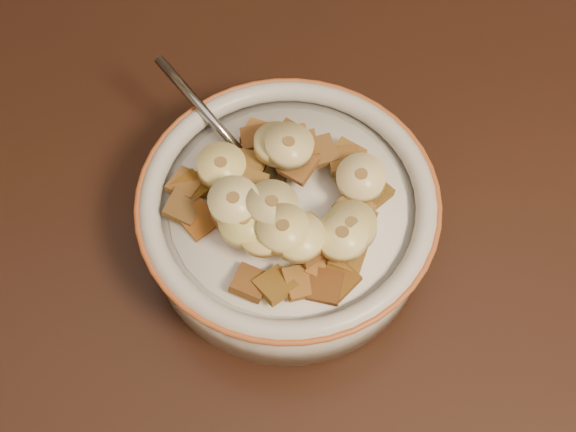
{
  "coord_description": "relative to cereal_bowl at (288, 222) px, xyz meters",
  "views": [
    {
      "loc": [
        -0.07,
        -0.06,
        1.2
      ],
      "look_at": [
        -0.05,
        0.17,
        0.78
      ],
      "focal_mm": 45.0,
      "sensor_mm": 36.0,
      "label": 1
    }
  ],
  "objects": [
    {
      "name": "cereal_bowl",
      "position": [
        0.0,
        0.0,
        0.0
      ],
      "size": [
        0.19,
        0.19,
        0.04
      ],
      "primitive_type": "cylinder",
      "color": "#B4AFA1",
      "rests_on": "table"
    },
    {
      "name": "milk",
      "position": [
        -0.0,
        0.0,
        0.02
      ],
      "size": [
        0.15,
        0.15,
        0.0
      ],
      "primitive_type": "cylinder",
      "color": "white",
      "rests_on": "cereal_bowl"
    },
    {
      "name": "spoon",
      "position": [
        -0.02,
        0.02,
        0.03
      ],
      "size": [
        0.05,
        0.06,
        0.01
      ],
      "primitive_type": "ellipsoid",
      "rotation": [
        0.0,
        0.0,
        3.77
      ],
      "color": "#9499A1",
      "rests_on": "cereal_bowl"
    },
    {
      "name": "cereal_square_0",
      "position": [
        0.04,
        0.02,
        0.04
      ],
      "size": [
        0.02,
        0.02,
        0.01
      ],
      "primitive_type": "cube",
      "rotation": [
        -0.09,
        0.12,
        1.56
      ],
      "color": "brown",
      "rests_on": "milk"
    },
    {
      "name": "cereal_square_1",
      "position": [
        -0.02,
        0.02,
        0.04
      ],
      "size": [
        0.03,
        0.03,
        0.01
      ],
      "primitive_type": "cube",
      "rotation": [
        0.1,
        0.17,
        2.75
      ],
      "color": "brown",
      "rests_on": "milk"
    },
    {
      "name": "cereal_square_2",
      "position": [
        -0.06,
        0.01,
        0.03
      ],
      "size": [
        0.03,
        0.03,
        0.01
      ],
      "primitive_type": "cube",
      "rotation": [
        -0.02,
        -0.0,
        2.22
      ],
      "color": "brown",
      "rests_on": "milk"
    },
    {
      "name": "cereal_square_3",
      "position": [
        0.01,
        0.02,
        0.04
      ],
      "size": [
        0.03,
        0.03,
        0.01
      ],
      "primitive_type": "cube",
      "rotation": [
        -0.19,
        0.03,
        2.45
      ],
      "color": "brown",
      "rests_on": "milk"
    },
    {
      "name": "cereal_square_4",
      "position": [
        0.06,
        0.0,
        0.03
      ],
      "size": [
        0.03,
        0.03,
        0.01
      ],
      "primitive_type": "cube",
      "rotation": [
        -0.02,
        0.14,
        0.67
      ],
      "color": "brown",
      "rests_on": "milk"
    },
    {
      "name": "cereal_square_5",
      "position": [
        0.01,
        -0.04,
        0.04
      ],
      "size": [
        0.03,
        0.03,
        0.01
      ],
      "primitive_type": "cube",
      "rotation": [
        -0.18,
        -0.05,
        0.53
      ],
      "color": "#944F22",
      "rests_on": "milk"
    },
    {
      "name": "cereal_square_6",
      "position": [
        -0.02,
        -0.02,
        0.04
      ],
      "size": [
        0.02,
        0.02,
        0.01
      ],
      "primitive_type": "cube",
      "rotation": [
        -0.02,
        -0.18,
        1.69
      ],
      "color": "brown",
      "rests_on": "milk"
    },
    {
      "name": "cereal_square_7",
      "position": [
        0.02,
        0.03,
        0.04
      ],
      "size": [
        0.02,
        0.03,
        0.01
      ],
      "primitive_type": "cube",
      "rotation": [
        0.15,
        0.07,
        0.27
      ],
      "color": "brown",
      "rests_on": "milk"
    },
    {
      "name": "cereal_square_8",
      "position": [
        0.04,
        -0.03,
        0.03
      ],
      "size": [
        0.03,
        0.03,
        0.01
      ],
      "primitive_type": "cube",
      "rotation": [
        -0.11,
        0.01,
        0.69
      ],
      "color": "#904F18",
      "rests_on": "milk"
    },
    {
      "name": "cereal_square_9",
      "position": [
        0.04,
        -0.01,
        0.03
      ],
      "size": [
        0.03,
        0.03,
        0.01
      ],
      "primitive_type": "cube",
      "rotation": [
        0.13,
        -0.04,
        0.7
      ],
      "color": "olive",
      "rests_on": "milk"
    },
    {
      "name": "cereal_square_10",
      "position": [
        -0.01,
        0.05,
        0.03
      ],
      "size": [
        0.03,
        0.03,
        0.01
      ],
      "primitive_type": "cube",
      "rotation": [
        0.14,
        0.03,
        2.71
      ],
      "color": "brown",
      "rests_on": "milk"
    },
    {
      "name": "cereal_square_11",
      "position": [
        -0.07,
        -0.0,
        0.03
      ],
      "size": [
        0.03,
        0.03,
        0.01
      ],
      "primitive_type": "cube",
      "rotation": [
        0.24,
        0.02,
        1.11
      ],
      "color": "brown",
      "rests_on": "milk"
    },
    {
      "name": "cereal_square_12",
      "position": [
        0.03,
        -0.06,
        0.03
      ],
      "size": [
        0.03,
        0.03,
        0.01
      ],
      "primitive_type": "cube",
      "rotation": [
        -0.21,
        -0.02,
        2.25
      ],
      "color": "brown",
      "rests_on": "milk"
    },
    {
      "name": "cereal_square_13",
      "position": [
        0.04,
        -0.02,
        0.04
      ],
      "size": [
        0.03,
        0.03,
        0.01
      ],
      "primitive_type": "cube",
      "rotation": [
        0.19,
        -0.03,
        2.5
      ],
      "color": "olive",
      "rests_on": "milk"
    },
    {
      "name": "cereal_square_14",
      "position": [
        0.02,
        -0.05,
        0.03
      ],
      "size": [
        0.03,
        0.03,
        0.01
      ],
      "primitive_type": "cube",
      "rotation": [
        -0.08,
        -0.11,
        2.66
      ],
      "color": "#9D6533",
      "rests_on": "milk"
    },
    {
      "name": "cereal_square_15",
      "position": [
        0.02,
        -0.06,
        0.03
      ],
      "size": [
        0.03,
        0.03,
        0.01
      ],
      "primitive_type": "cube",
      "rotation": [
        -0.14,
        -0.13,
        1.22
      ],
      "color": "brown",
      "rests_on": "milk"
    },
    {
      "name": "cereal_square_16",
      "position": [
        0.01,
        0.04,
        0.03
      ],
      "size": [
        0.03,
        0.03,
        0.01
      ],
      "primitive_type": "cube",
      "rotation": [
        0.09,
        -0.04,
        0.9
      ],
      "color": "brown",
      "rests_on": "milk"
    },
    {
      "name": "cereal_square_17",
      "position": [
        0.01,
        -0.03,
        0.04
      ],
      "size": [
        0.03,
        0.03,
        0.01
      ],
      "primitive_type": "cube",
      "rotation": [
        0.21,
        0.02,
        0.66
      ],
      "color": "brown",
      "rests_on": "milk"
    },
    {
      "name": "cereal_square_18",
      "position": [
        0.01,
        0.03,
        0.04
      ],
      "size": [
        0.02,
        0.02,
        0.01
      ],
      "primitive_type": "cube",
      "rotation": [
        -0.09,
        0.03,
        1.65
      ],
      "color": "olive",
      "rests_on": "milk"
    },
    {
      "name": "cereal_square_19",
      "position": [
        -0.02,
        0.01,
        0.04
      ],
      "size": [
        0.03,
        0.03,
        0.01
      ],
      "primitive_type": "cube",
      "rotation": [
        0.08,
        -0.03,
        2.69
      ],
      "color": "olive",
      "rests_on": "milk"
    },
    {
      "name": "cereal_square_20",
      "position": [
        -0.01,
        -0.06,
        0.03
      ],
      "size": [
        0.03,
        0.03,
        0.01
      ],
      "primitive_type": "cube",
      "rotation": [
        -0.21,
        0.11,
        0.57
      ],
      "color": "brown",
      "rests_on": "milk"
    },
    {
      "name": "cereal_square_21",
      "position": [
        0.0,
        -0.06,
        0.03
      ],
      "size": [
        0.02,
        0.02,
        0.01
      ],
      "primitive_type": "cube",
      "rotation": [
        0.2,
        -0.1,
        1.78
      ],
      "color": "olive",
      "rests_on": "milk"
    },
    {
      "name": "cereal_square_22",
      "position": [
        -0.04,
        -0.02,
        0.04
      ],
      "size": [
        0.03,
        0.03,
        0.01
      ],
      "primitive_type": "cube",
      "rotation": [
        -0.2,
        0.12,
        0.37
      ],
      "color": "brown",
      "rests_on": "milk"
    },
    {
      "name": "cereal_square_23",
      "position": [
        -0.06,
        -0.01,
        0.03
      ],
      "size": [
        0.03,
        0.03,
        0.01
      ],
      "primitive_type": "cube",
      "rotation": [
        0.23,
        -0.11,
        0.6
      ],
      "color": "brown",
      "rests_on": "milk"
    },
    {
      "name": "cereal_square_24",
      "position": [
        0.01,
        0.04,
        0.03
      ],
      "size": [
        0.02,
        0.02,
        0.01
      ],
      "primitive_type": "cube",
      "rotation": [
        0.12,
        -0.16,
        1.79
      ],
      "color": "brown",
      "rests_on": "milk"
    },
    {
      "name": "cereal_square_25",
      "position": [
        0.04,
        0.03,
        0.03
      ],
      "size": [
        0.03,
        0.03,
        0.01
      ],
      "primitive_type": "cube",
      "rotation": [
        -0.01,
        0.01,
        2.45
      ],
      "color": "olive",
      "rests_on": "milk"
    },
    {
      "name": "cereal_square_26",
      "position": [
        -0.01,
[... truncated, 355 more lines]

